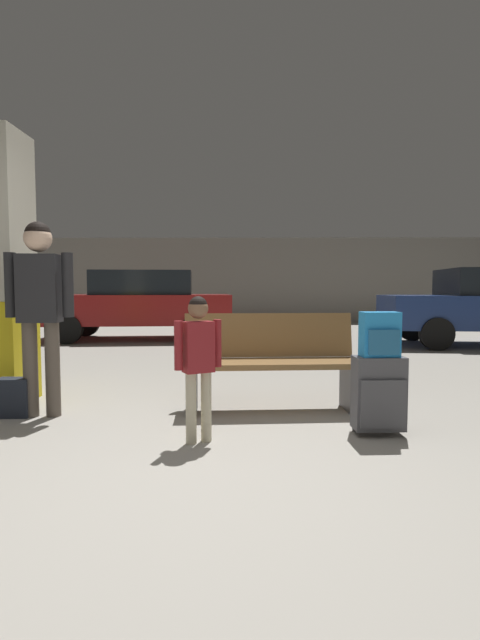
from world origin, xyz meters
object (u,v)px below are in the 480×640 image
Objects in this scene: suitcase at (379,394)px; adult at (40,297)px; backpack_bright at (380,335)px; parked_car_far at (139,303)px; child at (198,353)px; bench at (271,362)px; backpack_dark_floor at (15,398)px.

adult reaches higher than suitcase.
backpack_bright reaches higher than suitcase.
adult is 6.32m from parked_car_far.
backpack_bright is 1.38m from child.
suitcase is 0.36× the size of adult.
parked_car_far is at bearing 95.31° from adult.
backpack_bright is 7.58m from parked_car_far.
bench is 6.58m from parked_car_far.
backpack_dark_floor is at bearing -176.87° from adult.
backpack_dark_floor is (-2.26, -0.27, -0.28)m from bench.
backpack_bright is 0.32× the size of child.
bench is at bearing 136.34° from suitcase.
bench reaches higher than suitcase.
backpack_bright is (0.78, -0.75, 0.33)m from bench.
bench is 2.71× the size of suitcase.
adult reaches higher than backpack_dark_floor.
adult is at bearing -172.67° from bench.
parked_car_far is at bearing 113.34° from bench.
child reaches higher than backpack_bright.
child is 7.27m from parked_car_far.
adult is 0.91m from backpack_dark_floor.
backpack_bright reaches higher than bench.
adult is (-1.44, 0.69, 0.39)m from child.
bench is 2.12m from adult.
child is 1.88m from backpack_dark_floor.
backpack_dark_floor is at bearing -86.84° from parked_car_far.
child is (-1.36, -0.20, 0.34)m from suitcase.
child is 0.63× the size of adult.
suitcase is 3.08m from backpack_dark_floor.
child reaches higher than backpack_dark_floor.
backpack_dark_floor is 0.08× the size of parked_car_far.
adult is at bearing 154.54° from child.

